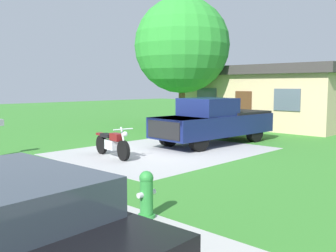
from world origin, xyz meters
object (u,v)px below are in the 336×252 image
object	(u,v)px
parked_hatchback	(11,223)
neighbor_house	(267,96)
fire_hydrant	(146,195)
motorcycle	(112,143)
pickup_truck	(215,121)
shade_tree	(182,46)

from	to	relation	value
parked_hatchback	neighbor_house	size ratio (longest dim) A/B	0.48
fire_hydrant	motorcycle	bearing A→B (deg)	147.72
neighbor_house	pickup_truck	bearing A→B (deg)	-75.77
pickup_truck	parked_hatchback	xyz separation A→B (m)	(4.96, -10.79, -0.23)
parked_hatchback	fire_hydrant	bearing A→B (deg)	99.58
pickup_truck	neighbor_house	world-z (taller)	neighbor_house
fire_hydrant	shade_tree	xyz separation A→B (m)	(-9.51, 11.66, 4.19)
motorcycle	parked_hatchback	bearing A→B (deg)	-46.66
fire_hydrant	neighbor_house	bearing A→B (deg)	112.25
motorcycle	pickup_truck	distance (m)	4.88
pickup_truck	neighbor_house	distance (m)	7.95
shade_tree	neighbor_house	xyz separation A→B (m)	(3.07, 4.09, -2.83)
shade_tree	neighbor_house	world-z (taller)	shade_tree
pickup_truck	fire_hydrant	world-z (taller)	pickup_truck
motorcycle	shade_tree	distance (m)	10.30
motorcycle	shade_tree	world-z (taller)	shade_tree
pickup_truck	shade_tree	size ratio (longest dim) A/B	0.79
motorcycle	pickup_truck	bearing A→B (deg)	81.81
pickup_truck	parked_hatchback	size ratio (longest dim) A/B	1.25
parked_hatchback	shade_tree	distance (m)	17.91
pickup_truck	shade_tree	distance (m)	7.17
motorcycle	shade_tree	bearing A→B (deg)	117.29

